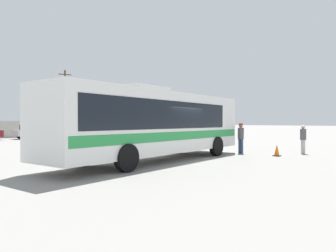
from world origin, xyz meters
The scene contains 7 objects.
ground_plane centered at (0.00, 10.00, 0.00)m, with size 300.00×300.00×0.00m, color gray.
coach_bus_white_green centered at (-1.02, 0.23, 1.83)m, with size 12.05×4.05×3.43m.
attendant_by_bus_door centered at (4.89, -0.78, 1.00)m, with size 0.38×0.38×1.75m.
passenger_waiting_on_apron centered at (7.27, -3.42, 0.93)m, with size 0.47×0.47×1.65m.
parked_car_rightmost_silver centered at (3.48, 24.13, 0.80)m, with size 4.52×2.02×1.51m.
utility_pole_near centered at (10.96, 31.70, 4.81)m, with size 1.77×0.58×9.26m.
traffic_cone_on_apron centered at (5.02, -2.90, 0.31)m, with size 0.36×0.36×0.64m.
Camera 1 is at (-11.09, -10.45, 1.83)m, focal length 33.63 mm.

